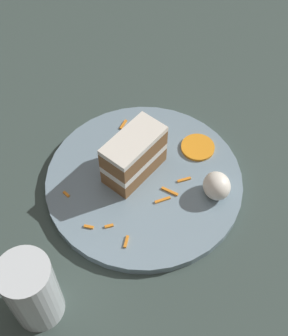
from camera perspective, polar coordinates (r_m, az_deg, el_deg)
The scene contains 8 objects.
ground_plane at distance 0.77m, azimuth -2.78°, elevation -1.88°, with size 6.00×6.00×0.00m, color #38332D.
dining_table at distance 0.76m, azimuth -2.81°, elevation -1.39°, with size 1.19×1.12×0.02m, color #384742.
plate at distance 0.73m, azimuth -0.00°, elevation -1.61°, with size 0.31×0.31×0.01m, color gray.
cake_slice at distance 0.71m, azimuth -1.23°, elevation 1.57°, with size 0.10×0.11×0.08m.
cream_dollop at distance 0.70m, azimuth 8.86°, elevation -2.16°, with size 0.05×0.04×0.04m, color white.
orange_garnish at distance 0.77m, azimuth 6.57°, elevation 2.53°, with size 0.05×0.05×0.00m, color orange.
carrot_shreds_scatter at distance 0.71m, azimuth -0.68°, elevation -3.02°, with size 0.24×0.20×0.00m.
drinking_glass at distance 0.62m, azimuth -13.35°, elevation -14.64°, with size 0.07×0.07×0.12m.
Camera 1 is at (0.43, -0.07, 0.64)m, focal length 50.00 mm.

